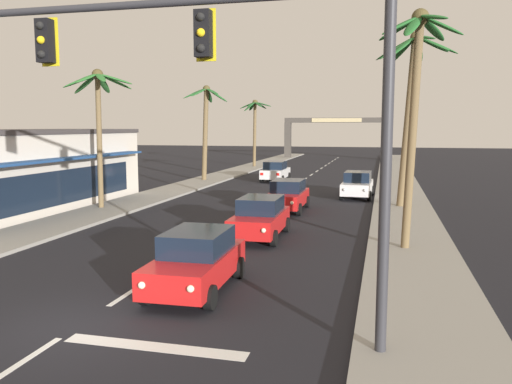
# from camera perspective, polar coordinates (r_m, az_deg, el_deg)

# --- Properties ---
(ground_plane) EXTENTS (220.00, 220.00, 0.00)m
(ground_plane) POSITION_cam_1_polar(r_m,az_deg,el_deg) (12.91, -19.09, -13.83)
(ground_plane) COLOR black
(sidewalk_right) EXTENTS (3.20, 110.00, 0.14)m
(sidewalk_right) POSITION_cam_1_polar(r_m,az_deg,el_deg) (30.40, 15.84, -1.55)
(sidewalk_right) COLOR gray
(sidewalk_right) RESTS_ON ground
(sidewalk_left) EXTENTS (3.20, 110.00, 0.14)m
(sidewalk_left) POSITION_cam_1_polar(r_m,az_deg,el_deg) (33.67, -11.73, -0.60)
(sidewalk_left) COLOR gray
(sidewalk_left) RESTS_ON ground
(lane_markings) EXTENTS (4.28, 87.61, 0.01)m
(lane_markings) POSITION_cam_1_polar(r_m,az_deg,el_deg) (30.76, 2.02, -1.31)
(lane_markings) COLOR silver
(lane_markings) RESTS_ON ground
(traffic_signal_mast) EXTENTS (10.99, 0.41, 7.60)m
(traffic_signal_mast) POSITION_cam_1_polar(r_m,az_deg,el_deg) (10.68, -4.62, 12.54)
(traffic_signal_mast) COLOR #2D2D33
(traffic_signal_mast) RESTS_ON ground
(sedan_lead_at_stop_bar) EXTENTS (2.02, 4.48, 1.68)m
(sedan_lead_at_stop_bar) POSITION_cam_1_polar(r_m,az_deg,el_deg) (14.64, -6.58, -7.46)
(sedan_lead_at_stop_bar) COLOR red
(sedan_lead_at_stop_bar) RESTS_ON ground
(sedan_third_in_queue) EXTENTS (2.00, 4.47, 1.68)m
(sedan_third_in_queue) POSITION_cam_1_polar(r_m,az_deg,el_deg) (21.29, 0.47, -2.79)
(sedan_third_in_queue) COLOR red
(sedan_third_in_queue) RESTS_ON ground
(sedan_fifth_in_queue) EXTENTS (1.95, 4.45, 1.68)m
(sedan_fifth_in_queue) POSITION_cam_1_polar(r_m,az_deg,el_deg) (28.24, 3.52, -0.34)
(sedan_fifth_in_queue) COLOR red
(sedan_fifth_in_queue) RESTS_ON ground
(sedan_oncoming_far) EXTENTS (1.97, 4.46, 1.68)m
(sedan_oncoming_far) POSITION_cam_1_polar(r_m,az_deg,el_deg) (43.58, 2.15, 2.32)
(sedan_oncoming_far) COLOR silver
(sedan_oncoming_far) RESTS_ON ground
(sedan_parked_nearest_kerb) EXTENTS (2.06, 4.49, 1.68)m
(sedan_parked_nearest_kerb) POSITION_cam_1_polar(r_m,az_deg,el_deg) (34.02, 11.12, 0.82)
(sedan_parked_nearest_kerb) COLOR silver
(sedan_parked_nearest_kerb) RESTS_ON ground
(palm_left_second) EXTENTS (3.67, 3.67, 7.63)m
(palm_left_second) POSITION_cam_1_polar(r_m,az_deg,el_deg) (29.47, -16.97, 9.31)
(palm_left_second) COLOR brown
(palm_left_second) RESTS_ON ground
(palm_left_third) EXTENTS (3.78, 3.84, 7.95)m
(palm_left_third) POSITION_cam_1_polar(r_m,az_deg,el_deg) (43.41, -5.55, 8.36)
(palm_left_third) COLOR brown
(palm_left_third) RESTS_ON ground
(palm_left_farthest) EXTENTS (3.60, 3.66, 7.56)m
(palm_left_farthest) POSITION_cam_1_polar(r_m,az_deg,el_deg) (58.31, -0.11, 8.12)
(palm_left_farthest) COLOR brown
(palm_left_farthest) RESTS_ON ground
(palm_right_second) EXTENTS (2.97, 3.09, 8.63)m
(palm_right_second) POSITION_cam_1_polar(r_m,az_deg,el_deg) (19.49, 17.21, 11.90)
(palm_right_second) COLOR brown
(palm_right_second) RESTS_ON ground
(palm_right_third) EXTENTS (4.42, 4.49, 9.66)m
(palm_right_third) POSITION_cam_1_polar(r_m,az_deg,el_deg) (29.95, 16.76, 10.91)
(palm_right_third) COLOR brown
(palm_right_third) RESTS_ON ground
(storefront_strip_left) EXTENTS (6.70, 17.73, 4.41)m
(storefront_strip_left) POSITION_cam_1_polar(r_m,az_deg,el_deg) (30.52, -25.14, 2.12)
(storefront_strip_left) COLOR beige
(storefront_strip_left) RESTS_ON ground
(town_gateway_arch) EXTENTS (14.91, 0.90, 5.85)m
(town_gateway_arch) POSITION_cam_1_polar(r_m,az_deg,el_deg) (74.78, 8.85, 6.58)
(town_gateway_arch) COLOR #423D38
(town_gateway_arch) RESTS_ON ground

